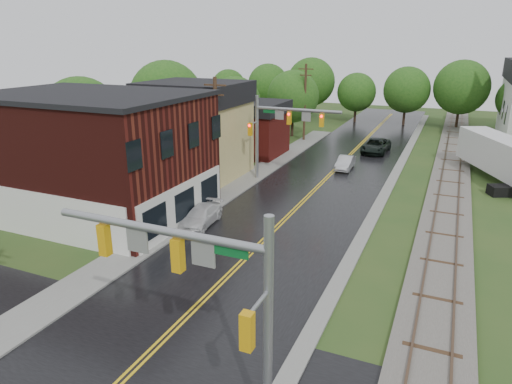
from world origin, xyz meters
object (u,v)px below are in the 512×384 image
Objects in this scene: utility_pole_b at (216,134)px; tree_left_e at (294,98)px; tree_left_a at (82,118)px; suv_dark at (376,146)px; tree_left_c at (236,104)px; sedan_silver at (345,163)px; traffic_signal_far at (281,124)px; traffic_signal_near at (201,276)px; semi_trailer at (502,156)px; tree_left_b at (167,100)px; brick_building at (94,155)px; utility_pole_c at (305,101)px; pickup_white at (201,216)px.

utility_pole_b is 23.99m from tree_left_e.
tree_left_a reaches higher than suv_dark.
tree_left_c is 16.62m from sedan_silver.
traffic_signal_far is 19.65m from tree_left_e.
traffic_signal_near is 1.97× the size of sedan_silver.
tree_left_c is (6.00, 18.00, -0.60)m from tree_left_a.
tree_left_e is at bearing 153.64° from semi_trailer.
tree_left_c is at bearing 63.44° from tree_left_b.
tree_left_a is at bearing 136.87° from brick_building.
traffic_signal_near is 41.67m from tree_left_c.
utility_pole_b is 1.00× the size of utility_pole_c.
traffic_signal_far is 0.85× the size of tree_left_a.
traffic_signal_far is 1.38× the size of suv_dark.
brick_building is at bearing -43.13° from tree_left_a.
pickup_white is at bearing -85.77° from utility_pole_c.
utility_pole_c is 13.92m from sedan_silver.
tree_left_a is (-23.32, 19.90, 0.15)m from traffic_signal_near.
utility_pole_c is 28.59m from pickup_white.
utility_pole_b reaches higher than semi_trailer.
utility_pole_c is (5.68, 29.00, 0.57)m from brick_building.
traffic_signal_near is at bearing -74.48° from traffic_signal_far.
traffic_signal_far is at bearing -155.95° from semi_trailer.
utility_pole_b reaches higher than tree_left_a.
traffic_signal_far is 0.90× the size of tree_left_e.
tree_left_a reaches higher than sedan_silver.
traffic_signal_far is 0.76× the size of tree_left_b.
pickup_white is (15.13, -6.11, -4.50)m from tree_left_a.
tree_left_e is (-5.38, 18.90, -0.16)m from traffic_signal_far.
suv_dark is 8.11m from sedan_silver.
traffic_signal_near is at bearing -64.07° from pickup_white.
utility_pole_b is at bearing 0.45° from tree_left_a.
tree_left_b is (2.00, 10.00, 0.60)m from tree_left_a.
sedan_silver is (14.65, -6.81, -3.90)m from tree_left_c.
brick_building is 9.03m from utility_pole_b.
semi_trailer is at bearing -26.43° from suv_dark.
traffic_signal_far is 8.62m from sedan_silver.
utility_pole_b reaches higher than traffic_signal_far.
tree_left_c reaches higher than traffic_signal_far.
suv_dark reaches higher than pickup_white.
utility_pole_b is (-10.27, 20.00, -0.25)m from traffic_signal_near.
tree_left_a is at bearing 139.53° from traffic_signal_near.
brick_building is 10.14m from tree_left_a.
traffic_signal_far is 1.75× the size of pickup_white.
tree_left_e is (11.00, 24.00, -0.30)m from tree_left_a.
tree_left_c reaches higher than suv_dark.
tree_left_e is (-12.32, 43.90, -0.16)m from traffic_signal_near.
suv_dark is 1.43× the size of sedan_silver.
brick_building is 1.87× the size of tree_left_c.
utility_pole_c is 22.71m from semi_trailer.
sedan_silver is (18.65, 1.19, -5.10)m from tree_left_b.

